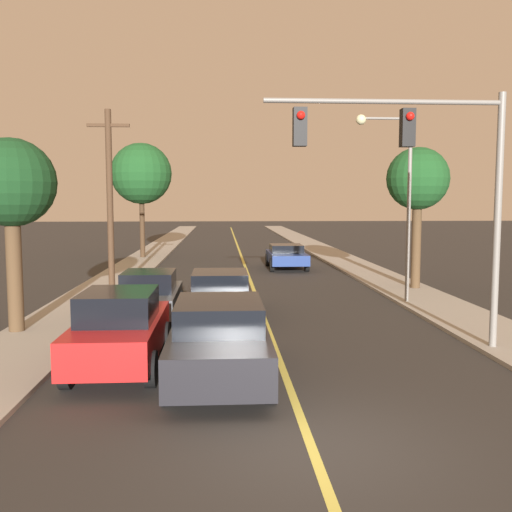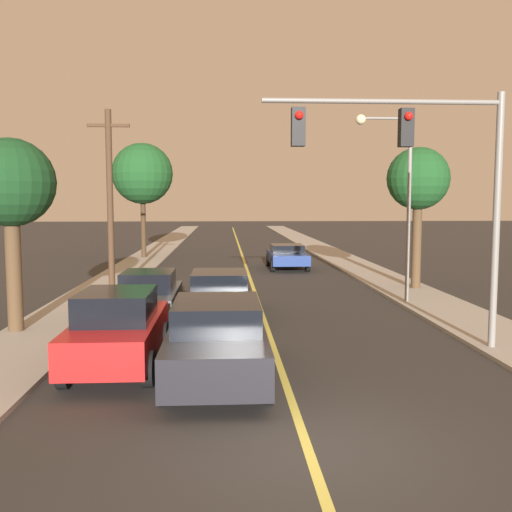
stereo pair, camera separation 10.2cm
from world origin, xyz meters
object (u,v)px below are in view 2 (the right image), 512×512
(car_outer_lane_second, at_px, (149,295))
(tree_left_far, at_px, (142,174))
(car_outer_lane_front, at_px, (118,329))
(car_near_lane_front, at_px, (217,338))
(utility_pole_left, at_px, (110,199))
(tree_right_near, at_px, (418,181))
(traffic_signal_mast, at_px, (422,164))
(car_near_lane_second, at_px, (220,292))
(streetlamp_right, at_px, (396,181))
(tree_left_near, at_px, (10,186))
(car_far_oncoming, at_px, (287,256))

(car_outer_lane_second, xyz_separation_m, tree_left_far, (-2.87, 19.49, 4.69))
(car_outer_lane_front, bearing_deg, car_near_lane_front, -21.06)
(utility_pole_left, height_order, tree_right_near, utility_pole_left)
(traffic_signal_mast, distance_m, tree_right_near, 10.19)
(utility_pole_left, xyz_separation_m, tree_right_near, (12.37, 1.00, 0.77))
(car_near_lane_second, relative_size, utility_pole_left, 0.67)
(utility_pole_left, bearing_deg, car_outer_lane_front, -78.26)
(streetlamp_right, xyz_separation_m, tree_right_near, (1.91, 3.15, 0.13))
(car_outer_lane_front, xyz_separation_m, tree_left_near, (-3.48, 3.46, 3.25))
(car_near_lane_second, xyz_separation_m, tree_left_near, (-5.68, -2.37, 3.38))
(car_near_lane_second, xyz_separation_m, car_outer_lane_second, (-2.20, -0.59, 0.04))
(car_near_lane_second, xyz_separation_m, streetlamp_right, (6.26, 1.65, 3.69))
(car_near_lane_front, height_order, streetlamp_right, streetlamp_right)
(traffic_signal_mast, distance_m, tree_left_far, 25.78)
(tree_right_near, bearing_deg, car_near_lane_front, -125.41)
(car_far_oncoming, height_order, traffic_signal_mast, traffic_signal_mast)
(car_outer_lane_front, bearing_deg, tree_left_near, 135.14)
(car_near_lane_second, relative_size, streetlamp_right, 0.71)
(tree_left_far, bearing_deg, car_outer_lane_front, -83.38)
(tree_left_far, bearing_deg, traffic_signal_mast, -67.19)
(streetlamp_right, bearing_deg, traffic_signal_mast, -101.68)
(car_far_oncoming, height_order, tree_right_near, tree_right_near)
(tree_left_far, bearing_deg, car_near_lane_second, -74.97)
(traffic_signal_mast, height_order, tree_left_far, tree_left_far)
(car_far_oncoming, relative_size, utility_pole_left, 0.63)
(streetlamp_right, xyz_separation_m, tree_left_far, (-11.33, 17.24, 1.04))
(streetlamp_right, xyz_separation_m, tree_left_near, (-11.94, -4.02, -0.31))
(car_outer_lane_second, relative_size, utility_pole_left, 0.58)
(car_far_oncoming, bearing_deg, car_near_lane_second, 74.15)
(tree_left_near, xyz_separation_m, tree_right_near, (13.85, 7.17, 0.44))
(traffic_signal_mast, bearing_deg, car_outer_lane_front, -172.15)
(car_outer_lane_second, bearing_deg, tree_right_near, 27.48)
(car_near_lane_second, xyz_separation_m, utility_pole_left, (-4.21, 3.80, 3.05))
(car_far_oncoming, relative_size, tree_right_near, 0.76)
(streetlamp_right, height_order, tree_left_far, tree_left_far)
(car_outer_lane_front, relative_size, traffic_signal_mast, 0.71)
(traffic_signal_mast, height_order, utility_pole_left, utility_pole_left)
(car_outer_lane_front, xyz_separation_m, tree_right_near, (10.37, 10.63, 3.69))
(car_near_lane_second, relative_size, tree_right_near, 0.82)
(car_outer_lane_front, bearing_deg, streetlamp_right, 41.50)
(car_outer_lane_second, bearing_deg, utility_pole_left, 114.51)
(tree_left_near, distance_m, tree_left_far, 21.32)
(car_outer_lane_second, relative_size, tree_left_far, 0.56)
(car_outer_lane_front, height_order, utility_pole_left, utility_pole_left)
(car_near_lane_front, xyz_separation_m, traffic_signal_mast, (4.91, 1.83, 3.75))
(car_far_oncoming, xyz_separation_m, tree_left_near, (-9.34, -15.26, 3.42))
(car_near_lane_front, distance_m, car_outer_lane_front, 2.36)
(traffic_signal_mast, bearing_deg, tree_left_near, 166.83)
(streetlamp_right, height_order, tree_right_near, streetlamp_right)
(car_near_lane_front, height_order, car_near_lane_second, car_near_lane_front)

